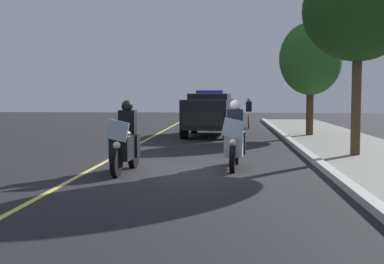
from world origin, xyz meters
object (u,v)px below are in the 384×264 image
police_motorcycle_lead_left (126,143)px  tree_mid_block (358,11)px  tree_far_back (311,59)px  police_motorcycle_lead_right (235,140)px  police_suv (209,112)px  cyclist_background (249,113)px

police_motorcycle_lead_left → tree_mid_block: (-3.19, 6.13, 3.55)m
tree_far_back → police_motorcycle_lead_right: bearing=-19.2°
police_motorcycle_lead_left → police_motorcycle_lead_right: bearing=109.4°
police_motorcycle_lead_right → police_suv: (-9.98, -1.06, 0.37)m
police_motorcycle_lead_right → tree_mid_block: size_ratio=0.38×
police_motorcycle_lead_right → tree_far_back: bearing=160.8°
police_motorcycle_lead_left → tree_far_back: tree_far_back is taller
police_motorcycle_lead_left → police_motorcycle_lead_right: (-0.91, 2.59, 0.00)m
police_motorcycle_lead_left → police_suv: police_suv is taller
cyclist_background → police_motorcycle_lead_left: bearing=-12.3°
police_suv → tree_mid_block: size_ratio=0.89×
police_suv → cyclist_background: size_ratio=2.85×
tree_mid_block → cyclist_background: bearing=-168.3°
police_suv → cyclist_background: (-5.07, 1.95, -0.22)m
police_motorcycle_lead_right → tree_far_back: size_ratio=0.44×
police_suv → tree_far_back: 5.00m
police_suv → tree_mid_block: tree_mid_block is taller
police_suv → cyclist_background: police_suv is taller
police_motorcycle_lead_right → police_suv: size_ratio=0.43×
cyclist_background → tree_far_back: bearing=24.2°
police_suv → tree_far_back: tree_far_back is taller
police_motorcycle_lead_left → police_motorcycle_lead_right: same height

